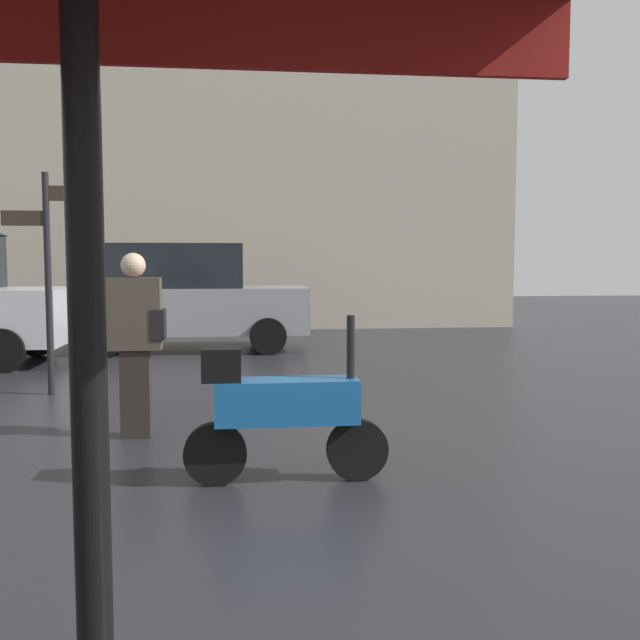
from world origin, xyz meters
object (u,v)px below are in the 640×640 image
(parked_scooter, at_px, (280,408))
(parked_car_right, at_px, (187,297))
(pedestrian_with_bag, at_px, (136,334))
(street_signpost, at_px, (48,260))

(parked_scooter, bearing_deg, parked_car_right, 94.36)
(pedestrian_with_bag, relative_size, parked_scooter, 1.13)
(pedestrian_with_bag, bearing_deg, parked_car_right, -114.38)
(pedestrian_with_bag, bearing_deg, parked_scooter, 104.33)
(parked_scooter, relative_size, parked_car_right, 0.35)
(pedestrian_with_bag, xyz_separation_m, parked_scooter, (1.23, -1.54, -0.41))
(pedestrian_with_bag, xyz_separation_m, street_signpost, (-1.33, 2.31, 0.68))
(parked_car_right, bearing_deg, street_signpost, 85.70)
(pedestrian_with_bag, distance_m, parked_car_right, 6.65)
(parked_car_right, bearing_deg, pedestrian_with_bag, 102.85)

